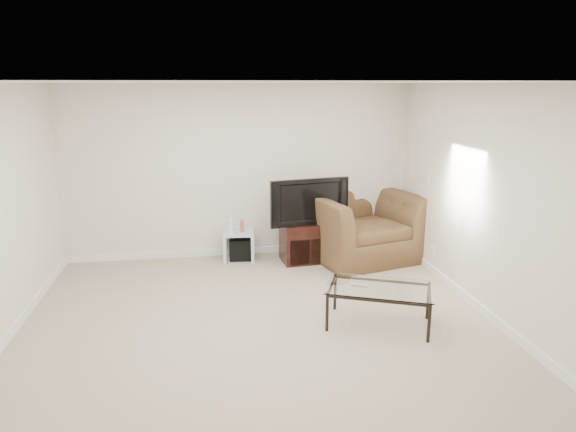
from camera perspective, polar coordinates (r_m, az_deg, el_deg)
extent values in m
plane|color=tan|center=(5.48, -3.21, -12.51)|extent=(5.00, 5.00, 0.00)
plane|color=white|center=(4.89, -3.63, 14.62)|extent=(5.00, 5.00, 0.00)
cube|color=silver|center=(7.48, -5.42, 4.90)|extent=(5.00, 0.02, 2.50)
cube|color=silver|center=(5.84, 21.79, 1.21)|extent=(0.02, 5.00, 2.50)
cube|color=white|center=(7.51, -16.16, 4.43)|extent=(0.12, 0.02, 0.12)
cube|color=white|center=(7.22, 15.27, 4.11)|extent=(0.02, 0.09, 0.13)
cube|color=white|center=(7.19, 15.75, -3.80)|extent=(0.02, 0.08, 0.12)
cube|color=black|center=(7.30, 2.10, -1.52)|extent=(0.39, 0.29, 0.05)
imported|color=black|center=(7.20, 2.10, 1.75)|extent=(1.08, 0.39, 0.66)
cube|color=black|center=(7.54, -5.28, -3.63)|extent=(0.35, 0.35, 0.32)
cube|color=white|center=(7.41, -6.37, -1.01)|extent=(0.05, 0.14, 0.19)
cube|color=#CC4C4C|center=(7.41, -5.14, -1.08)|extent=(0.05, 0.13, 0.17)
imported|color=#4A3A1F|center=(7.49, 8.18, 0.05)|extent=(1.66, 1.29, 1.28)
cube|color=#B2B2B7|center=(5.47, 7.97, -7.65)|extent=(0.17, 0.12, 0.02)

